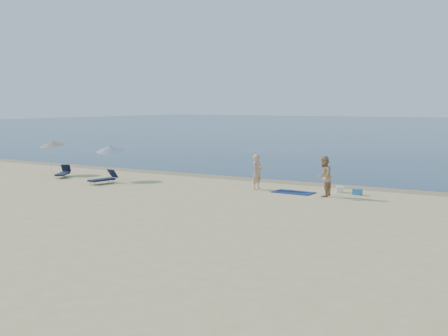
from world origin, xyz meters
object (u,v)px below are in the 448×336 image
(person_left, at_px, (257,172))
(umbrella_near, at_px, (110,148))
(person_right, at_px, (324,176))
(blue_cooler, at_px, (357,192))

(person_left, xyz_separation_m, umbrella_near, (-9.05, -0.85, 0.90))
(person_left, height_order, umbrella_near, umbrella_near)
(person_left, height_order, person_right, person_right)
(blue_cooler, distance_m, umbrella_near, 14.17)
(blue_cooler, bearing_deg, umbrella_near, -167.42)
(person_right, distance_m, umbrella_near, 12.78)
(person_right, bearing_deg, person_left, -97.89)
(person_left, xyz_separation_m, blue_cooler, (4.92, 0.91, -0.76))
(person_left, bearing_deg, blue_cooler, -73.59)
(blue_cooler, height_order, umbrella_near, umbrella_near)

